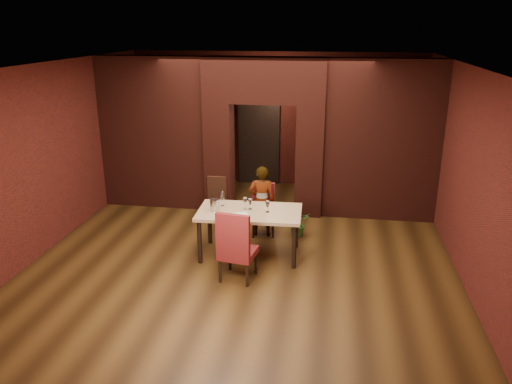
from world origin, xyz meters
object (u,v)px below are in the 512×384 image
dining_table (250,233)px  chair_near (238,244)px  wine_glass_c (268,207)px  person_seated (262,201)px  wine_glass_b (250,204)px  wine_bucket (215,205)px  chair_far (263,210)px  potted_plant (298,224)px  water_bottle (223,198)px  wine_glass_a (245,203)px

dining_table → chair_near: (-0.04, -0.85, 0.17)m
wine_glass_c → person_seated: bearing=104.4°
dining_table → chair_near: 0.87m
dining_table → wine_glass_b: wine_glass_b is taller
wine_bucket → chair_far: bearing=55.8°
dining_table → wine_bucket: wine_bucket is taller
dining_table → chair_near: chair_near is taller
wine_glass_b → dining_table: bearing=-87.2°
wine_bucket → potted_plant: wine_bucket is taller
potted_plant → wine_glass_c: bearing=-114.8°
wine_glass_b → wine_glass_c: (0.31, -0.09, 0.01)m
chair_near → water_bottle: bearing=-56.8°
chair_far → chair_near: chair_near is taller
wine_glass_b → person_seated: bearing=84.5°
dining_table → wine_glass_c: bearing=-3.8°
potted_plant → chair_near: bearing=-113.7°
chair_near → wine_glass_c: chair_near is taller
dining_table → water_bottle: (-0.51, 0.18, 0.54)m
chair_far → person_seated: person_seated is taller
wine_glass_b → potted_plant: (0.76, 0.89, -0.68)m
chair_far → wine_glass_b: (-0.11, -0.85, 0.43)m
chair_near → wine_glass_b: (0.03, 0.93, 0.33)m
chair_far → water_bottle: 1.07m
person_seated → potted_plant: 0.82m
chair_far → chair_near: (-0.14, -1.78, 0.10)m
dining_table → wine_glass_b: bearing=90.7°
chair_far → wine_glass_c: 1.06m
wine_glass_a → wine_glass_b: wine_glass_a is taller
chair_near → water_bottle: size_ratio=4.35×
dining_table → wine_bucket: (-0.58, -0.07, 0.51)m
wine_glass_a → person_seated: bearing=78.7°
chair_near → person_seated: bearing=-85.0°
wine_glass_b → wine_glass_c: wine_glass_c is taller
chair_near → wine_glass_a: (-0.05, 0.93, 0.34)m
dining_table → chair_near: size_ratio=1.50×
dining_table → person_seated: size_ratio=1.29×
chair_far → chair_near: bearing=-102.7°
wine_glass_a → water_bottle: size_ratio=0.75×
wine_glass_a → wine_glass_b: size_ratio=1.09×
wine_glass_c → potted_plant: wine_glass_c is taller
chair_far → wine_glass_c: bearing=-85.9°
chair_near → person_seated: (0.11, 1.74, 0.10)m
person_seated → wine_glass_b: (-0.08, -0.82, 0.23)m
chair_far → water_bottle: bearing=-137.1°
wine_glass_c → water_bottle: water_bottle is taller
person_seated → wine_glass_b: person_seated is taller
wine_glass_c → wine_bucket: wine_bucket is taller
chair_near → dining_table: bearing=-83.8°
water_bottle → wine_glass_a: bearing=-13.5°
dining_table → wine_glass_a: 0.52m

